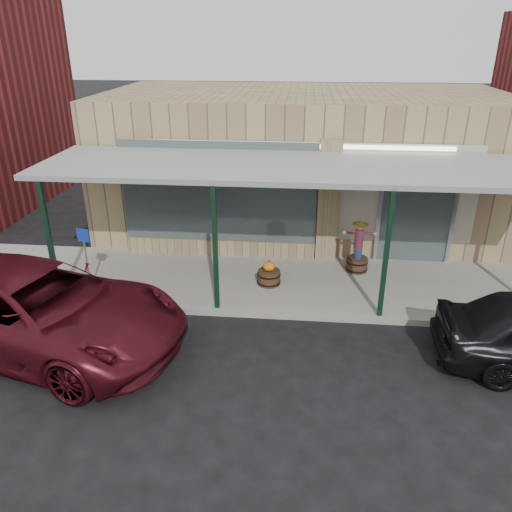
# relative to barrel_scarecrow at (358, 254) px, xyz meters

# --- Properties ---
(ground) EXTENTS (120.00, 120.00, 0.00)m
(ground) POSITION_rel_barrel_scarecrow_xyz_m (-1.49, -4.37, -0.63)
(ground) COLOR black
(ground) RESTS_ON ground
(sidewalk) EXTENTS (40.00, 3.20, 0.15)m
(sidewalk) POSITION_rel_barrel_scarecrow_xyz_m (-1.49, -0.77, -0.55)
(sidewalk) COLOR gray
(sidewalk) RESTS_ON ground
(storefront) EXTENTS (12.00, 6.25, 4.20)m
(storefront) POSITION_rel_barrel_scarecrow_xyz_m (-1.49, 3.79, 1.47)
(storefront) COLOR tan
(storefront) RESTS_ON ground
(awning) EXTENTS (12.00, 3.00, 3.04)m
(awning) POSITION_rel_barrel_scarecrow_xyz_m (-1.49, -0.81, 2.38)
(awning) COLOR gray
(awning) RESTS_ON ground
(block_buildings_near) EXTENTS (61.00, 8.00, 8.00)m
(block_buildings_near) POSITION_rel_barrel_scarecrow_xyz_m (0.51, 4.83, 3.14)
(block_buildings_near) COLOR maroon
(block_buildings_near) RESTS_ON ground
(barrel_scarecrow) EXTENTS (0.86, 0.61, 1.41)m
(barrel_scarecrow) POSITION_rel_barrel_scarecrow_xyz_m (0.00, 0.00, 0.00)
(barrel_scarecrow) COLOR #482F1D
(barrel_scarecrow) RESTS_ON sidewalk
(barrel_pumpkin) EXTENTS (0.56, 0.56, 0.65)m
(barrel_pumpkin) POSITION_rel_barrel_scarecrow_xyz_m (-2.22, -0.97, -0.25)
(barrel_pumpkin) COLOR #482F1D
(barrel_pumpkin) RESTS_ON sidewalk
(handicap_sign) EXTENTS (0.32, 0.09, 1.55)m
(handicap_sign) POSITION_rel_barrel_scarecrow_xyz_m (-6.49, -1.63, 0.52)
(handicap_sign) COLOR gray
(handicap_sign) RESTS_ON sidewalk
(car_maroon) EXTENTS (6.52, 4.17, 1.67)m
(car_maroon) POSITION_rel_barrel_scarecrow_xyz_m (-6.62, -3.80, 0.21)
(car_maroon) COLOR #490E17
(car_maroon) RESTS_ON ground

